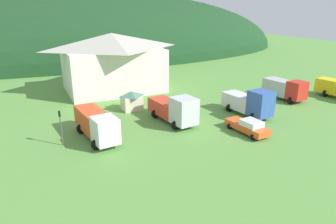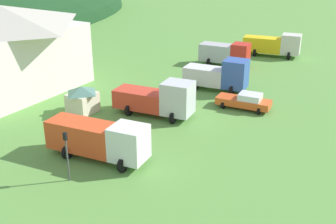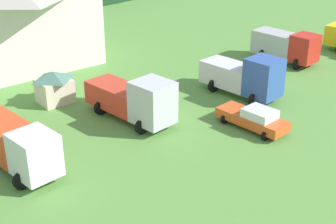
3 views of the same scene
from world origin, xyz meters
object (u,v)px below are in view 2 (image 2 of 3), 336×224
Objects in this scene: box_truck_blue at (220,75)px; crane_truck_red at (226,53)px; depot_building at (5,48)px; flatbed_truck_yellow at (274,44)px; traffic_cone_near_pickup at (235,90)px; tow_truck_silver at (159,99)px; heavy_rig_white at (100,139)px; play_shed_cream at (82,99)px; traffic_light_west at (67,151)px; service_pickup_orange at (245,101)px.

box_truck_blue reaches higher than crane_truck_red.
flatbed_truck_yellow is (30.16, -20.80, -3.10)m from depot_building.
traffic_cone_near_pickup is at bearing -95.98° from flatbed_truck_yellow.
depot_building is 27.72m from crane_truck_red.
flatbed_truck_yellow is (18.01, -0.51, -0.06)m from box_truck_blue.
traffic_cone_near_pickup is at bearing 65.76° from tow_truck_silver.
tow_truck_silver reaches higher than heavy_rig_white.
play_shed_cream is 4.47× the size of traffic_cone_near_pickup.
traffic_light_west reaches higher than play_shed_cream.
crane_truck_red is (9.68, 3.50, -0.07)m from box_truck_blue.
heavy_rig_white is at bearing -93.11° from tow_truck_silver.
flatbed_truck_yellow is 17.20m from traffic_cone_near_pickup.
depot_building is 20.74m from heavy_rig_white.
box_truck_blue is at bearing -2.56° from traffic_light_west.
traffic_light_west is (-13.18, -0.80, 0.53)m from tow_truck_silver.
play_shed_cream reaches higher than traffic_cone_near_pickup.
crane_truck_red reaches higher than traffic_cone_near_pickup.
traffic_light_west is (-32.73, -2.47, 0.55)m from crane_truck_red.
traffic_light_west reaches higher than crane_truck_red.
heavy_rig_white is 1.50× the size of service_pickup_orange.
flatbed_truck_yellow reaches higher than traffic_cone_near_pickup.
tow_truck_silver is at bearing -106.52° from box_truck_blue.
tow_truck_silver is 13.22m from traffic_light_west.
play_shed_cream is 32.32m from flatbed_truck_yellow.
traffic_light_west is (-10.90, -19.26, -2.56)m from depot_building.
service_pickup_orange is at bearing -16.21° from traffic_light_west.
depot_building is 12.07m from play_shed_cream.
tow_truck_silver is at bearing -82.94° from depot_building.
depot_building is 18.86m from tow_truck_silver.
depot_building reaches higher than crane_truck_red.
crane_truck_red is at bearing -13.10° from play_shed_cream.
play_shed_cream is at bearing 37.46° from traffic_light_west.
heavy_rig_white is at bearing -99.35° from box_truck_blue.
traffic_cone_near_pickup is (20.38, -2.60, -1.73)m from heavy_rig_white.
traffic_light_west is at bearing -93.77° from tow_truck_silver.
depot_building is 26.69× the size of traffic_cone_near_pickup.
box_truck_blue is 0.87× the size of flatbed_truck_yellow.
box_truck_blue is at bearing -34.10° from play_shed_cream.
crane_truck_red is at bearing 103.87° from box_truck_blue.
depot_building is at bearing 60.50° from traffic_light_west.
service_pickup_orange is at bearing -88.80° from flatbed_truck_yellow.
tow_truck_silver is (9.59, 0.69, 0.04)m from heavy_rig_white.
play_shed_cream is at bearing 132.73° from heavy_rig_white.
play_shed_cream is 17.30m from traffic_cone_near_pickup.
play_shed_cream is 7.60m from tow_truck_silver.
heavy_rig_white is 0.99× the size of flatbed_truck_yellow.
crane_truck_red is at bearing -37.57° from depot_building.
box_truck_blue is at bearing -100.81° from flatbed_truck_yellow.
traffic_light_west reaches higher than service_pickup_orange.
box_truck_blue is at bearing -59.09° from depot_building.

